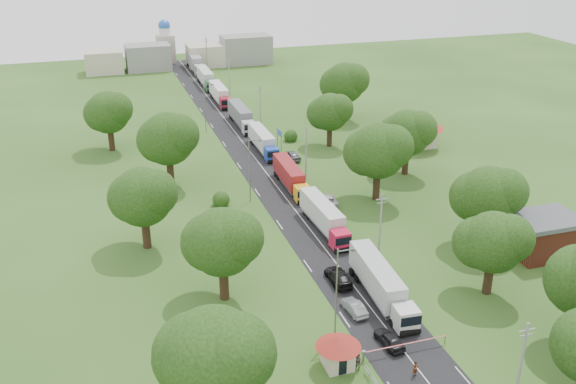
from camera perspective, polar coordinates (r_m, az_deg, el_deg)
name	(u,v)px	position (r m, az deg, el deg)	size (l,w,h in m)	color
ground	(318,240)	(86.04, 2.72, -4.31)	(260.00, 260.00, 0.00)	#2A4D19
road	(276,185)	(103.19, -1.11, 0.63)	(8.00, 200.00, 0.04)	black
boom_barrier	(393,347)	(65.77, 9.31, -13.48)	(9.22, 0.35, 1.18)	slate
guard_booth	(338,348)	(62.96, 4.48, -13.66)	(4.40, 4.40, 3.45)	#BCAF9C
info_sign	(279,136)	(116.98, -0.78, 5.02)	(0.12, 3.10, 4.10)	slate
pole_0	(521,365)	(60.14, 19.98, -14.28)	(1.60, 0.24, 9.00)	gray
pole_1	(380,226)	(80.17, 8.21, -2.98)	(1.60, 0.24, 9.00)	gray
pole_2	(306,152)	(103.94, 1.63, 3.58)	(1.60, 0.24, 9.00)	gray
pole_3	(260,106)	(129.42, -2.48, 7.61)	(1.60, 0.24, 9.00)	gray
pole_4	(229,75)	(155.77, -5.25, 10.28)	(1.60, 0.24, 9.00)	gray
pole_5	(207,53)	(182.61, -7.25, 12.16)	(1.60, 0.24, 9.00)	gray
lamp_0	(338,288)	(65.43, 4.46, -8.47)	(2.03, 0.22, 10.00)	slate
lamp_1	(250,167)	(95.33, -3.36, 2.21)	(2.03, 0.22, 10.00)	slate
lamp_2	(206,105)	(127.85, -7.34, 7.64)	(2.03, 0.22, 10.00)	slate
tree_2	(493,242)	(75.11, 17.73, -4.22)	(8.00, 8.00, 10.10)	#382616
tree_3	(488,195)	(85.40, 17.37, -0.28)	(8.80, 8.80, 11.07)	#382616
tree_4	(378,150)	(96.19, 8.00, 3.68)	(9.60, 9.60, 12.05)	#382616
tree_5	(407,133)	(107.03, 10.55, 5.21)	(8.80, 8.80, 11.07)	#382616
tree_6	(330,112)	(119.10, 3.74, 7.12)	(8.00, 8.00, 10.10)	#382616
tree_7	(344,83)	(135.49, 5.03, 9.66)	(9.60, 9.60, 12.05)	#382616
tree_9	(213,356)	(52.92, -6.68, -14.27)	(9.60, 9.60, 12.05)	#382616
tree_10	(222,241)	(70.62, -5.92, -4.39)	(8.80, 8.80, 11.07)	#382616
tree_11	(142,196)	(83.28, -12.82, -0.38)	(8.80, 8.80, 11.07)	#382616
tree_12	(168,138)	(102.20, -10.65, 4.70)	(9.60, 9.60, 12.05)	#382616
tree_13	(108,112)	(120.94, -15.71, 6.85)	(8.80, 8.80, 11.07)	#382616
house_brick	(543,235)	(87.79, 21.76, -3.57)	(8.60, 6.60, 5.20)	maroon
house_cream	(415,128)	(121.69, 11.22, 5.62)	(10.08, 10.08, 5.80)	#BCAF9C
distant_town	(187,55)	(186.90, -9.01, 11.94)	(52.00, 8.00, 8.00)	gray
church	(166,44)	(193.70, -10.84, 12.80)	(5.00, 5.00, 12.30)	#BCAF9C
truck_0	(380,283)	(73.28, 8.20, -7.98)	(3.24, 14.62, 4.04)	silver
truck_1	(324,217)	(87.89, 3.23, -2.22)	(2.69, 13.78, 3.81)	red
truck_2	(290,176)	(101.38, 0.21, 1.42)	(2.62, 13.49, 3.73)	yellow
truck_3	(263,141)	(117.45, -2.26, 4.55)	(2.32, 13.46, 3.73)	#1C3EAB
truck_4	(241,116)	(132.37, -4.20, 6.77)	(2.49, 14.34, 3.98)	#BBBBBB
truck_5	(220,94)	(149.78, -6.09, 8.67)	(2.46, 13.96, 3.87)	maroon
truck_6	(206,78)	(165.21, -7.31, 10.04)	(2.57, 14.40, 3.99)	#225A2C
truck_7	(195,62)	(182.60, -8.28, 11.34)	(3.05, 15.74, 4.36)	#AAAAAA
car_lane_front	(389,339)	(67.08, 9.00, -12.82)	(1.67, 4.15, 1.41)	black
car_lane_mid	(354,307)	(71.41, 5.90, -10.17)	(1.43, 4.09, 1.35)	gray
car_lane_rear	(339,277)	(76.51, 4.51, -7.52)	(2.18, 5.36, 1.56)	black
car_verge_near	(329,200)	(96.42, 3.62, -0.69)	(2.20, 4.78, 1.33)	silver
car_verge_far	(292,155)	(113.58, 0.34, 3.27)	(1.91, 4.74, 1.61)	slate
pedestrian_near	(415,369)	(63.68, 11.25, -15.20)	(0.57, 0.37, 1.56)	gray
pedestrian_booth	(358,362)	(63.52, 6.20, -14.77)	(0.89, 0.69, 1.83)	gray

